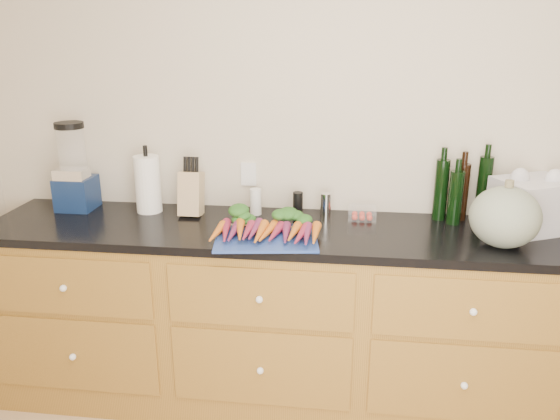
# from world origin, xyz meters

# --- Properties ---
(wall_back) EXTENTS (4.10, 0.05, 2.60)m
(wall_back) POSITION_xyz_m (0.00, 1.62, 1.30)
(wall_back) COLOR beige
(wall_back) RESTS_ON ground
(cabinets) EXTENTS (3.60, 0.64, 0.90)m
(cabinets) POSITION_xyz_m (0.00, 1.30, 0.45)
(cabinets) COLOR brown
(cabinets) RESTS_ON ground
(countertop) EXTENTS (3.64, 0.62, 0.04)m
(countertop) POSITION_xyz_m (0.00, 1.30, 0.92)
(countertop) COLOR black
(countertop) RESTS_ON cabinets
(cutting_board) EXTENTS (0.49, 0.40, 0.01)m
(cutting_board) POSITION_xyz_m (-0.44, 1.14, 0.95)
(cutting_board) COLOR navy
(cutting_board) RESTS_ON countertop
(carrots) EXTENTS (0.48, 0.33, 0.06)m
(carrots) POSITION_xyz_m (-0.44, 1.18, 0.98)
(carrots) COLOR orange
(carrots) RESTS_ON cutting_board
(squash) EXTENTS (0.30, 0.30, 0.27)m
(squash) POSITION_xyz_m (0.58, 1.18, 1.07)
(squash) COLOR slate
(squash) RESTS_ON countertop
(blender_appliance) EXTENTS (0.18, 0.18, 0.45)m
(blender_appliance) POSITION_xyz_m (-1.49, 1.46, 1.14)
(blender_appliance) COLOR #10234C
(blender_appliance) RESTS_ON countertop
(paper_towel) EXTENTS (0.13, 0.13, 0.29)m
(paper_towel) POSITION_xyz_m (-1.10, 1.46, 1.09)
(paper_towel) COLOR white
(paper_towel) RESTS_ON countertop
(knife_block) EXTENTS (0.11, 0.11, 0.22)m
(knife_block) POSITION_xyz_m (-0.87, 1.44, 1.05)
(knife_block) COLOR tan
(knife_block) RESTS_ON countertop
(grinder_salt) EXTENTS (0.06, 0.06, 0.13)m
(grinder_salt) POSITION_xyz_m (-0.55, 1.48, 1.01)
(grinder_salt) COLOR silver
(grinder_salt) RESTS_ON countertop
(grinder_pepper) EXTENTS (0.05, 0.05, 0.12)m
(grinder_pepper) POSITION_xyz_m (-0.33, 1.48, 1.00)
(grinder_pepper) COLOR black
(grinder_pepper) RESTS_ON countertop
(canister_chrome) EXTENTS (0.05, 0.05, 0.12)m
(canister_chrome) POSITION_xyz_m (-0.19, 1.48, 1.00)
(canister_chrome) COLOR silver
(canister_chrome) RESTS_ON countertop
(tomato_box) EXTENTS (0.14, 0.11, 0.06)m
(tomato_box) POSITION_xyz_m (-0.01, 1.47, 0.97)
(tomato_box) COLOR white
(tomato_box) RESTS_ON countertop
(bottles) EXTENTS (0.27, 0.14, 0.32)m
(bottles) POSITION_xyz_m (0.46, 1.51, 1.09)
(bottles) COLOR black
(bottles) RESTS_ON countertop
(grocery_bag) EXTENTS (0.41, 0.38, 0.24)m
(grocery_bag) POSITION_xyz_m (0.77, 1.42, 1.06)
(grocery_bag) COLOR silver
(grocery_bag) RESTS_ON countertop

